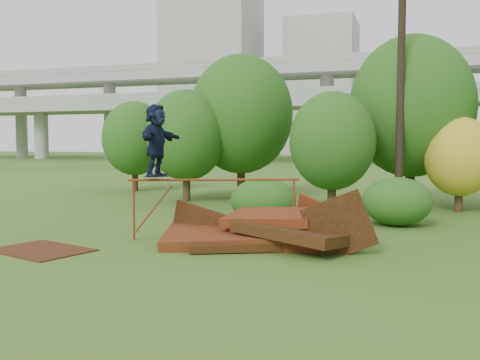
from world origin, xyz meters
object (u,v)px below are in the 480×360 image
(scrap_pile, at_px, (258,232))
(flat_plate, at_px, (41,250))
(skater, at_px, (156,140))
(utility_pole, at_px, (401,78))

(scrap_pile, bearing_deg, flat_plate, -153.63)
(flat_plate, bearing_deg, skater, 48.13)
(skater, relative_size, utility_pole, 0.20)
(skater, height_order, flat_plate, skater)
(skater, bearing_deg, scrap_pile, -85.13)
(scrap_pile, xyz_separation_m, utility_pole, (3.16, 7.66, 4.66))
(flat_plate, relative_size, utility_pole, 0.23)
(scrap_pile, xyz_separation_m, skater, (-2.79, -0.15, 2.35))
(utility_pole, bearing_deg, flat_plate, -128.36)
(skater, distance_m, flat_plate, 3.99)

